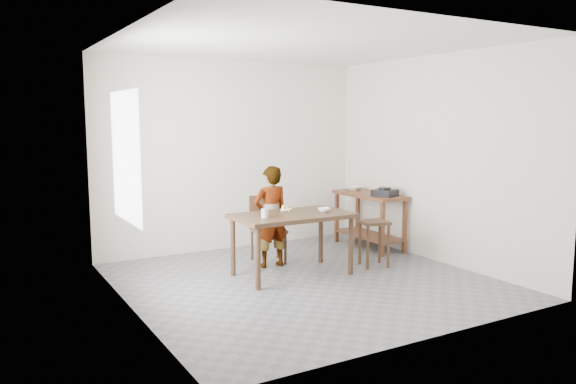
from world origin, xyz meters
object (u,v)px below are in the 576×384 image
prep_counter (369,220)px  child (271,217)px  dining_table (292,244)px  stool (374,243)px  dining_chair (268,230)px

prep_counter → child: 1.79m
dining_table → prep_counter: 1.86m
child → stool: (1.15, -0.65, -0.35)m
stool → prep_counter: bearing=55.1°
dining_table → child: size_ratio=1.09×
dining_chair → prep_counter: bearing=13.3°
dining_table → child: 0.55m
dining_chair → stool: dining_chair is taller
dining_table → child: child is taller
prep_counter → dining_table: bearing=-157.9°
stool → dining_table: bearing=171.1°
prep_counter → stool: 1.07m
dining_chair → stool: 1.38m
dining_table → prep_counter: (1.72, 0.70, 0.03)m
child → dining_chair: size_ratio=1.49×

